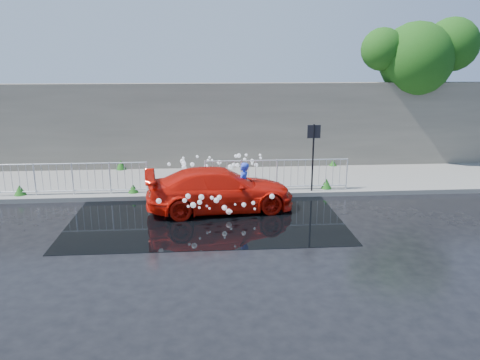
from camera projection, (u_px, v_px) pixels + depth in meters
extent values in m
plane|color=black|center=(189.00, 230.00, 13.11)|extent=(90.00, 90.00, 0.00)
cube|color=gray|center=(192.00, 181.00, 17.90)|extent=(30.00, 4.00, 0.15)
cube|color=gray|center=(191.00, 196.00, 15.98)|extent=(30.00, 0.25, 0.16)
cube|color=#5C584E|center=(192.00, 126.00, 19.56)|extent=(30.00, 0.60, 3.50)
cube|color=black|center=(206.00, 218.00, 14.11)|extent=(8.00, 5.00, 0.01)
cylinder|color=black|center=(313.00, 160.00, 16.08)|extent=(0.06, 0.06, 2.50)
cube|color=black|center=(314.00, 132.00, 15.83)|extent=(0.45, 0.04, 0.45)
cylinder|color=#332114|center=(415.00, 107.00, 21.11)|extent=(0.36, 0.36, 5.00)
sphere|color=#133B0E|center=(416.00, 59.00, 19.76)|extent=(3.11, 3.11, 3.11)
sphere|color=#133B0E|center=(452.00, 44.00, 19.72)|extent=(2.26, 2.26, 2.26)
sphere|color=#133B0E|center=(382.00, 49.00, 19.54)|extent=(1.79, 1.79, 1.79)
cylinder|color=silver|center=(147.00, 177.00, 16.04)|extent=(0.05, 0.05, 1.10)
cylinder|color=silver|center=(71.00, 164.00, 15.72)|extent=(5.00, 0.04, 0.04)
cylinder|color=silver|center=(74.00, 191.00, 15.97)|extent=(5.00, 0.04, 0.04)
cylinder|color=silver|center=(205.00, 176.00, 16.19)|extent=(0.05, 0.05, 1.10)
cylinder|color=silver|center=(347.00, 173.00, 16.56)|extent=(0.05, 0.05, 1.10)
cylinder|color=silver|center=(277.00, 160.00, 16.24)|extent=(5.00, 0.04, 0.04)
cylinder|color=silver|center=(277.00, 187.00, 16.49)|extent=(5.00, 0.04, 0.04)
cone|color=#184813|center=(20.00, 190.00, 15.87)|extent=(0.40, 0.40, 0.35)
cone|color=#184813|center=(133.00, 188.00, 16.16)|extent=(0.36, 0.36, 0.30)
cone|color=#184813|center=(226.00, 185.00, 16.38)|extent=(0.44, 0.44, 0.40)
cone|color=#184813|center=(326.00, 183.00, 16.65)|extent=(0.38, 0.38, 0.36)
cone|color=#184813|center=(121.00, 165.00, 19.44)|extent=(0.42, 0.42, 0.39)
cone|color=#184813|center=(333.00, 163.00, 20.13)|extent=(0.34, 0.34, 0.24)
sphere|color=white|center=(240.00, 182.00, 16.21)|extent=(0.16, 0.16, 0.16)
sphere|color=white|center=(212.00, 160.00, 17.31)|extent=(0.09, 0.09, 0.09)
sphere|color=white|center=(245.00, 173.00, 16.64)|extent=(0.18, 0.18, 0.18)
sphere|color=white|center=(245.00, 159.00, 17.53)|extent=(0.13, 0.13, 0.13)
sphere|color=white|center=(246.00, 155.00, 17.71)|extent=(0.11, 0.11, 0.11)
sphere|color=white|center=(252.00, 161.00, 17.63)|extent=(0.15, 0.15, 0.15)
sphere|color=white|center=(177.00, 180.00, 16.37)|extent=(0.07, 0.07, 0.07)
sphere|color=white|center=(189.00, 180.00, 16.33)|extent=(0.15, 0.15, 0.15)
sphere|color=white|center=(167.00, 186.00, 16.11)|extent=(0.11, 0.11, 0.11)
sphere|color=white|center=(190.00, 172.00, 16.59)|extent=(0.17, 0.17, 0.17)
sphere|color=white|center=(192.00, 164.00, 17.24)|extent=(0.16, 0.16, 0.16)
sphere|color=white|center=(213.00, 176.00, 16.34)|extent=(0.09, 0.09, 0.09)
sphere|color=white|center=(252.00, 164.00, 16.96)|extent=(0.09, 0.09, 0.09)
sphere|color=white|center=(191.00, 181.00, 16.00)|extent=(0.16, 0.16, 0.16)
sphere|color=white|center=(219.00, 162.00, 17.42)|extent=(0.17, 0.17, 0.17)
sphere|color=white|center=(261.00, 158.00, 17.66)|extent=(0.10, 0.10, 0.10)
sphere|color=white|center=(237.00, 165.00, 17.04)|extent=(0.15, 0.15, 0.15)
sphere|color=white|center=(233.00, 193.00, 15.68)|extent=(0.12, 0.12, 0.12)
sphere|color=white|center=(236.00, 178.00, 16.50)|extent=(0.17, 0.17, 0.17)
sphere|color=white|center=(256.00, 165.00, 17.03)|extent=(0.15, 0.15, 0.15)
sphere|color=white|center=(188.00, 194.00, 15.59)|extent=(0.11, 0.11, 0.11)
sphere|color=white|center=(169.00, 164.00, 16.92)|extent=(0.13, 0.13, 0.13)
sphere|color=white|center=(208.00, 160.00, 17.29)|extent=(0.10, 0.10, 0.10)
sphere|color=white|center=(184.00, 164.00, 16.88)|extent=(0.18, 0.18, 0.18)
sphere|color=white|center=(185.00, 181.00, 15.86)|extent=(0.13, 0.13, 0.13)
sphere|color=white|center=(216.00, 197.00, 15.72)|extent=(0.09, 0.09, 0.09)
sphere|color=white|center=(241.00, 186.00, 16.12)|extent=(0.13, 0.13, 0.13)
sphere|color=white|center=(171.00, 184.00, 16.03)|extent=(0.11, 0.11, 0.11)
sphere|color=white|center=(239.00, 156.00, 17.81)|extent=(0.17, 0.17, 0.17)
sphere|color=white|center=(240.00, 180.00, 16.41)|extent=(0.13, 0.13, 0.13)
sphere|color=white|center=(186.00, 182.00, 16.06)|extent=(0.17, 0.17, 0.17)
sphere|color=white|center=(234.00, 165.00, 17.15)|extent=(0.15, 0.15, 0.15)
sphere|color=white|center=(216.00, 188.00, 16.06)|extent=(0.11, 0.11, 0.11)
sphere|color=white|center=(183.00, 158.00, 17.33)|extent=(0.09, 0.09, 0.09)
sphere|color=white|center=(249.00, 192.00, 15.88)|extent=(0.18, 0.18, 0.18)
sphere|color=white|center=(184.00, 167.00, 16.73)|extent=(0.17, 0.17, 0.17)
sphere|color=white|center=(197.00, 175.00, 16.60)|extent=(0.14, 0.14, 0.14)
sphere|color=white|center=(197.00, 157.00, 17.64)|extent=(0.11, 0.11, 0.11)
sphere|color=white|center=(247.00, 188.00, 16.11)|extent=(0.09, 0.09, 0.09)
sphere|color=white|center=(260.00, 155.00, 17.96)|extent=(0.10, 0.10, 0.10)
sphere|color=white|center=(210.00, 157.00, 17.75)|extent=(0.09, 0.09, 0.09)
sphere|color=white|center=(236.00, 156.00, 17.68)|extent=(0.13, 0.13, 0.13)
sphere|color=white|center=(174.00, 182.00, 16.03)|extent=(0.09, 0.09, 0.09)
sphere|color=white|center=(193.00, 196.00, 15.55)|extent=(0.08, 0.08, 0.08)
sphere|color=white|center=(208.00, 179.00, 16.20)|extent=(0.08, 0.08, 0.08)
sphere|color=white|center=(206.00, 166.00, 16.95)|extent=(0.15, 0.15, 0.15)
sphere|color=white|center=(244.00, 170.00, 16.64)|extent=(0.09, 0.09, 0.09)
sphere|color=white|center=(182.00, 161.00, 17.13)|extent=(0.18, 0.18, 0.18)
sphere|color=white|center=(230.00, 167.00, 16.99)|extent=(0.17, 0.17, 0.17)
sphere|color=white|center=(235.00, 204.00, 13.26)|extent=(0.06, 0.06, 0.06)
sphere|color=white|center=(207.00, 206.00, 13.85)|extent=(0.11, 0.11, 0.11)
sphere|color=white|center=(272.00, 196.00, 12.90)|extent=(0.14, 0.14, 0.14)
sphere|color=white|center=(219.00, 197.00, 12.70)|extent=(0.13, 0.13, 0.13)
sphere|color=white|center=(201.00, 197.00, 12.52)|extent=(0.15, 0.15, 0.15)
sphere|color=white|center=(188.00, 196.00, 12.51)|extent=(0.14, 0.14, 0.14)
sphere|color=white|center=(212.00, 198.00, 12.93)|extent=(0.11, 0.11, 0.11)
sphere|color=white|center=(200.00, 202.00, 13.05)|extent=(0.14, 0.14, 0.14)
sphere|color=white|center=(244.00, 205.00, 13.85)|extent=(0.14, 0.14, 0.14)
sphere|color=white|center=(188.00, 206.00, 13.28)|extent=(0.08, 0.08, 0.08)
sphere|color=white|center=(225.00, 208.00, 13.53)|extent=(0.07, 0.07, 0.07)
sphere|color=white|center=(209.00, 208.00, 13.77)|extent=(0.07, 0.07, 0.07)
sphere|color=white|center=(229.00, 212.00, 13.98)|extent=(0.18, 0.18, 0.18)
sphere|color=white|center=(185.00, 201.00, 12.89)|extent=(0.13, 0.13, 0.13)
sphere|color=white|center=(224.00, 207.00, 13.69)|extent=(0.09, 0.09, 0.09)
sphere|color=white|center=(193.00, 205.00, 13.26)|extent=(0.17, 0.17, 0.17)
sphere|color=white|center=(231.00, 211.00, 13.81)|extent=(0.08, 0.08, 0.08)
sphere|color=white|center=(199.00, 208.00, 13.50)|extent=(0.08, 0.08, 0.08)
sphere|color=white|center=(216.00, 200.00, 13.11)|extent=(0.15, 0.15, 0.15)
sphere|color=white|center=(224.00, 208.00, 13.71)|extent=(0.16, 0.16, 0.16)
sphere|color=white|center=(255.00, 209.00, 13.91)|extent=(0.07, 0.07, 0.07)
sphere|color=white|center=(203.00, 210.00, 13.90)|extent=(0.07, 0.07, 0.07)
sphere|color=white|center=(159.00, 201.00, 13.17)|extent=(0.15, 0.15, 0.15)
sphere|color=white|center=(253.00, 203.00, 12.62)|extent=(0.10, 0.10, 0.10)
imported|color=red|center=(220.00, 190.00, 14.66)|extent=(4.81, 2.43, 1.34)
imported|color=blue|center=(243.00, 186.00, 14.77)|extent=(0.56, 0.65, 1.50)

